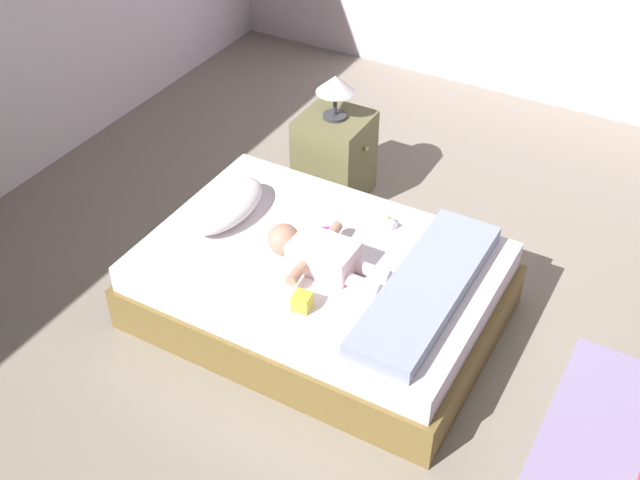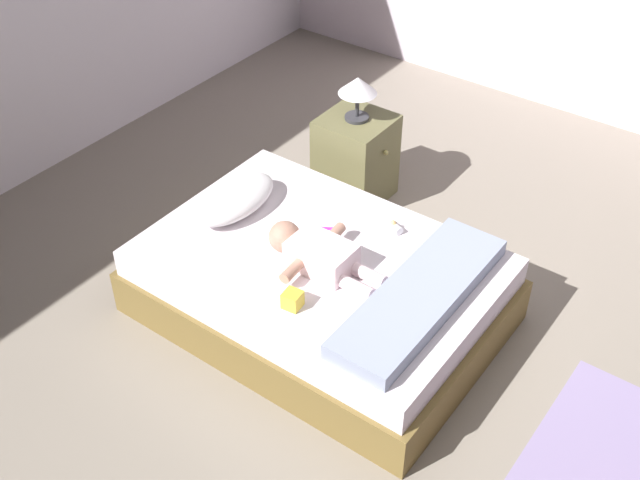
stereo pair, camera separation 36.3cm
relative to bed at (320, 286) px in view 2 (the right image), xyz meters
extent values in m
plane|color=gray|center=(-0.12, -0.65, -0.20)|extent=(8.00, 8.00, 0.00)
cube|color=brown|center=(0.00, 0.00, -0.07)|extent=(1.24, 1.79, 0.25)
cube|color=silver|center=(0.00, 0.00, 0.13)|extent=(1.19, 1.72, 0.15)
ellipsoid|color=white|center=(0.05, 0.60, 0.27)|extent=(0.54, 0.29, 0.14)
cube|color=white|center=(-0.06, -0.06, 0.28)|extent=(0.22, 0.32, 0.14)
sphere|color=tan|center=(-0.06, 0.17, 0.29)|extent=(0.16, 0.16, 0.16)
cylinder|color=tan|center=(-0.24, -0.01, 0.28)|extent=(0.15, 0.07, 0.06)
cylinder|color=tan|center=(0.11, -0.01, 0.28)|extent=(0.15, 0.07, 0.06)
cylinder|color=white|center=(-0.12, -0.30, 0.24)|extent=(0.06, 0.18, 0.06)
cylinder|color=white|center=(-0.01, -0.30, 0.24)|extent=(0.06, 0.18, 0.06)
cube|color=#B42FA7|center=(0.20, 0.08, 0.21)|extent=(0.07, 0.11, 0.01)
cube|color=white|center=(0.17, 0.14, 0.22)|extent=(0.02, 0.03, 0.01)
cube|color=#696540|center=(1.00, 0.46, 0.08)|extent=(0.40, 0.40, 0.56)
sphere|color=tan|center=(1.00, 0.25, 0.20)|extent=(0.03, 0.03, 0.03)
cylinder|color=#333338|center=(1.00, 0.46, 0.37)|extent=(0.15, 0.15, 0.02)
cylinder|color=#333338|center=(1.00, 0.46, 0.45)|extent=(0.02, 0.02, 0.15)
cone|color=silver|center=(1.00, 0.46, 0.58)|extent=(0.23, 0.23, 0.10)
cube|color=#919BB6|center=(0.00, -0.58, 0.25)|extent=(1.12, 0.33, 0.08)
cube|color=yellow|center=(-0.37, -0.11, 0.25)|extent=(0.09, 0.09, 0.08)
cylinder|color=white|center=(0.39, -0.18, 0.23)|extent=(0.08, 0.12, 0.05)
cone|color=#E6B56A|center=(0.39, -0.18, 0.26)|extent=(0.03, 0.03, 0.02)
camera|label=1|loc=(-2.66, -1.50, 2.77)|focal=44.71mm
camera|label=2|loc=(-2.46, -1.81, 2.77)|focal=44.71mm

